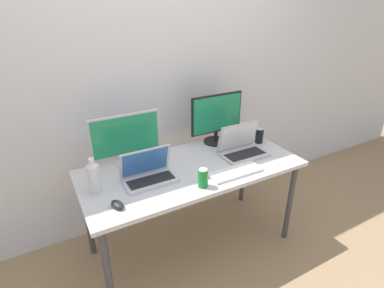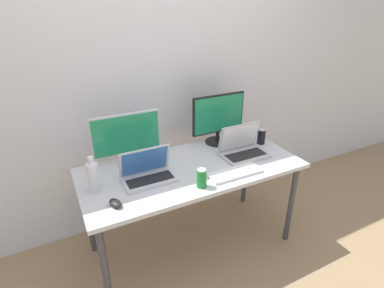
{
  "view_description": "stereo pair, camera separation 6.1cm",
  "coord_description": "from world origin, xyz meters",
  "px_view_note": "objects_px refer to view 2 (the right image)",
  "views": [
    {
      "loc": [
        -0.91,
        -1.66,
        1.82
      ],
      "look_at": [
        0.0,
        0.0,
        0.92
      ],
      "focal_mm": 28.0,
      "sensor_mm": 36.0,
      "label": 1
    },
    {
      "loc": [
        -0.86,
        -1.69,
        1.82
      ],
      "look_at": [
        0.0,
        0.0,
        0.92
      ],
      "focal_mm": 28.0,
      "sensor_mm": 36.0,
      "label": 2
    }
  ],
  "objects_px": {
    "water_bottle": "(93,175)",
    "soda_can_near_keyboard": "(261,137)",
    "monitor_left": "(127,137)",
    "soda_can_by_laptop": "(202,178)",
    "mouse_by_keyboard": "(115,203)",
    "work_desk": "(192,174)",
    "laptop_secondary": "(242,148)",
    "keyboard_main": "(235,173)",
    "laptop_silver": "(148,172)",
    "monitor_center": "(218,118)"
  },
  "relations": [
    {
      "from": "soda_can_near_keyboard",
      "to": "soda_can_by_laptop",
      "type": "bearing_deg",
      "value": -155.38
    },
    {
      "from": "monitor_center",
      "to": "keyboard_main",
      "type": "xyz_separation_m",
      "value": [
        -0.16,
        -0.5,
        -0.21
      ]
    },
    {
      "from": "soda_can_near_keyboard",
      "to": "soda_can_by_laptop",
      "type": "distance_m",
      "value": 0.83
    },
    {
      "from": "monitor_left",
      "to": "laptop_silver",
      "type": "relative_size",
      "value": 1.43
    },
    {
      "from": "mouse_by_keyboard",
      "to": "water_bottle",
      "type": "relative_size",
      "value": 0.44
    },
    {
      "from": "monitor_left",
      "to": "laptop_secondary",
      "type": "xyz_separation_m",
      "value": [
        0.82,
        -0.28,
        -0.15
      ]
    },
    {
      "from": "work_desk",
      "to": "water_bottle",
      "type": "distance_m",
      "value": 0.71
    },
    {
      "from": "monitor_center",
      "to": "keyboard_main",
      "type": "relative_size",
      "value": 1.21
    },
    {
      "from": "soda_can_by_laptop",
      "to": "water_bottle",
      "type": "bearing_deg",
      "value": 156.6
    },
    {
      "from": "work_desk",
      "to": "mouse_by_keyboard",
      "type": "height_order",
      "value": "mouse_by_keyboard"
    },
    {
      "from": "mouse_by_keyboard",
      "to": "keyboard_main",
      "type": "bearing_deg",
      "value": -17.43
    },
    {
      "from": "monitor_left",
      "to": "monitor_center",
      "type": "distance_m",
      "value": 0.77
    },
    {
      "from": "water_bottle",
      "to": "soda_can_near_keyboard",
      "type": "xyz_separation_m",
      "value": [
        1.38,
        0.08,
        -0.05
      ]
    },
    {
      "from": "laptop_silver",
      "to": "laptop_secondary",
      "type": "distance_m",
      "value": 0.77
    },
    {
      "from": "mouse_by_keyboard",
      "to": "soda_can_near_keyboard",
      "type": "distance_m",
      "value": 1.34
    },
    {
      "from": "soda_can_by_laptop",
      "to": "monitor_center",
      "type": "bearing_deg",
      "value": 50.08
    },
    {
      "from": "monitor_left",
      "to": "soda_can_by_laptop",
      "type": "distance_m",
      "value": 0.63
    },
    {
      "from": "laptop_secondary",
      "to": "water_bottle",
      "type": "relative_size",
      "value": 1.49
    },
    {
      "from": "laptop_secondary",
      "to": "water_bottle",
      "type": "bearing_deg",
      "value": 179.03
    },
    {
      "from": "laptop_silver",
      "to": "soda_can_near_keyboard",
      "type": "relative_size",
      "value": 2.77
    },
    {
      "from": "monitor_center",
      "to": "water_bottle",
      "type": "height_order",
      "value": "monitor_center"
    },
    {
      "from": "laptop_silver",
      "to": "mouse_by_keyboard",
      "type": "distance_m",
      "value": 0.33
    },
    {
      "from": "laptop_secondary",
      "to": "laptop_silver",
      "type": "bearing_deg",
      "value": -179.53
    },
    {
      "from": "work_desk",
      "to": "water_bottle",
      "type": "height_order",
      "value": "water_bottle"
    },
    {
      "from": "laptop_secondary",
      "to": "keyboard_main",
      "type": "bearing_deg",
      "value": -134.62
    },
    {
      "from": "monitor_center",
      "to": "keyboard_main",
      "type": "bearing_deg",
      "value": -108.05
    },
    {
      "from": "monitor_left",
      "to": "work_desk",
      "type": "bearing_deg",
      "value": -34.13
    },
    {
      "from": "work_desk",
      "to": "laptop_silver",
      "type": "bearing_deg",
      "value": -176.99
    },
    {
      "from": "mouse_by_keyboard",
      "to": "soda_can_near_keyboard",
      "type": "height_order",
      "value": "soda_can_near_keyboard"
    },
    {
      "from": "mouse_by_keyboard",
      "to": "monitor_left",
      "type": "bearing_deg",
      "value": 49.09
    },
    {
      "from": "keyboard_main",
      "to": "work_desk",
      "type": "bearing_deg",
      "value": 133.72
    },
    {
      "from": "monitor_left",
      "to": "soda_can_by_laptop",
      "type": "xyz_separation_m",
      "value": [
        0.33,
        -0.52,
        -0.15
      ]
    },
    {
      "from": "mouse_by_keyboard",
      "to": "water_bottle",
      "type": "bearing_deg",
      "value": 92.67
    },
    {
      "from": "monitor_left",
      "to": "monitor_center",
      "type": "height_order",
      "value": "monitor_center"
    },
    {
      "from": "monitor_center",
      "to": "keyboard_main",
      "type": "height_order",
      "value": "monitor_center"
    },
    {
      "from": "water_bottle",
      "to": "mouse_by_keyboard",
      "type": "bearing_deg",
      "value": -71.3
    },
    {
      "from": "laptop_secondary",
      "to": "keyboard_main",
      "type": "relative_size",
      "value": 0.92
    },
    {
      "from": "water_bottle",
      "to": "soda_can_near_keyboard",
      "type": "bearing_deg",
      "value": 3.3
    },
    {
      "from": "work_desk",
      "to": "laptop_secondary",
      "type": "distance_m",
      "value": 0.45
    },
    {
      "from": "keyboard_main",
      "to": "mouse_by_keyboard",
      "type": "height_order",
      "value": "mouse_by_keyboard"
    },
    {
      "from": "monitor_center",
      "to": "laptop_silver",
      "type": "distance_m",
      "value": 0.8
    },
    {
      "from": "monitor_center",
      "to": "soda_can_near_keyboard",
      "type": "relative_size",
      "value": 3.71
    },
    {
      "from": "monitor_left",
      "to": "keyboard_main",
      "type": "bearing_deg",
      "value": -39.23
    },
    {
      "from": "soda_can_by_laptop",
      "to": "keyboard_main",
      "type": "bearing_deg",
      "value": 6.07
    },
    {
      "from": "monitor_left",
      "to": "soda_can_near_keyboard",
      "type": "xyz_separation_m",
      "value": [
        1.08,
        -0.18,
        -0.15
      ]
    },
    {
      "from": "monitor_left",
      "to": "laptop_silver",
      "type": "bearing_deg",
      "value": -80.31
    },
    {
      "from": "keyboard_main",
      "to": "mouse_by_keyboard",
      "type": "relative_size",
      "value": 3.71
    },
    {
      "from": "work_desk",
      "to": "water_bottle",
      "type": "xyz_separation_m",
      "value": [
        -0.68,
        0.01,
        0.17
      ]
    },
    {
      "from": "keyboard_main",
      "to": "soda_can_near_keyboard",
      "type": "bearing_deg",
      "value": 34.14
    },
    {
      "from": "monitor_left",
      "to": "monitor_center",
      "type": "relative_size",
      "value": 1.07
    }
  ]
}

